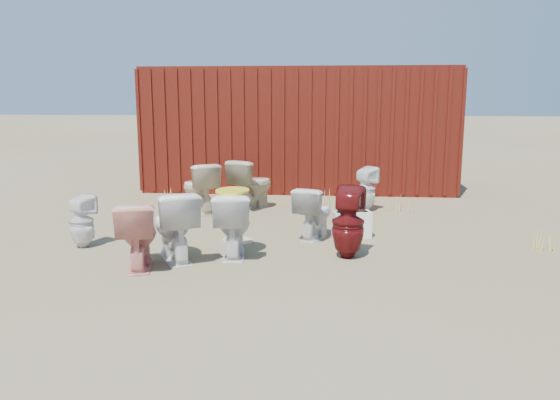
# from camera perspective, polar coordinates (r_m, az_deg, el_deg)

# --- Properties ---
(ground) EXTENTS (100.00, 100.00, 0.00)m
(ground) POSITION_cam_1_polar(r_m,az_deg,el_deg) (6.46, -0.48, -5.78)
(ground) COLOR brown
(ground) RESTS_ON ground
(shipping_container) EXTENTS (6.00, 2.40, 2.40)m
(shipping_container) POSITION_cam_1_polar(r_m,az_deg,el_deg) (11.40, 2.09, 7.50)
(shipping_container) COLOR #4A100C
(shipping_container) RESTS_ON ground
(toilet_front_a) EXTENTS (0.78, 0.91, 0.81)m
(toilet_front_a) POSITION_cam_1_polar(r_m,az_deg,el_deg) (6.29, -11.03, -2.63)
(toilet_front_a) COLOR white
(toilet_front_a) RESTS_ON ground
(toilet_front_pink) EXTENTS (0.58, 0.81, 0.75)m
(toilet_front_pink) POSITION_cam_1_polar(r_m,az_deg,el_deg) (6.10, -14.63, -3.51)
(toilet_front_pink) COLOR pink
(toilet_front_pink) RESTS_ON ground
(toilet_front_c) EXTENTS (0.59, 0.77, 0.69)m
(toilet_front_c) POSITION_cam_1_polar(r_m,az_deg,el_deg) (7.17, 3.59, -1.31)
(toilet_front_c) COLOR white
(toilet_front_c) RESTS_ON ground
(toilet_front_maroon) EXTENTS (0.44, 0.45, 0.83)m
(toilet_front_maroon) POSITION_cam_1_polar(r_m,az_deg,el_deg) (6.32, 7.13, -2.37)
(toilet_front_maroon) COLOR #611011
(toilet_front_maroon) RESTS_ON ground
(toilet_back_a) EXTENTS (0.40, 0.40, 0.65)m
(toilet_back_a) POSITION_cam_1_polar(r_m,az_deg,el_deg) (7.15, -20.02, -2.12)
(toilet_back_a) COLOR white
(toilet_back_a) RESTS_ON ground
(toilet_back_beige_left) EXTENTS (0.84, 0.90, 0.81)m
(toilet_back_beige_left) POSITION_cam_1_polar(r_m,az_deg,el_deg) (8.83, -8.49, 1.26)
(toilet_back_beige_left) COLOR beige
(toilet_back_beige_left) RESTS_ON ground
(toilet_back_beige_right) EXTENTS (0.82, 0.93, 0.83)m
(toilet_back_beige_right) POSITION_cam_1_polar(r_m,az_deg,el_deg) (9.03, -2.97, 1.64)
(toilet_back_beige_right) COLOR #C2B18E
(toilet_back_beige_right) RESTS_ON ground
(toilet_back_yellowlid) EXTENTS (0.50, 0.79, 0.76)m
(toilet_back_yellowlid) POSITION_cam_1_polar(r_m,az_deg,el_deg) (6.36, -4.94, -2.53)
(toilet_back_yellowlid) COLOR white
(toilet_back_yellowlid) RESTS_ON ground
(toilet_back_e) EXTENTS (0.47, 0.47, 0.72)m
(toilet_back_e) POSITION_cam_1_polar(r_m,az_deg,el_deg) (8.98, 8.91, 1.13)
(toilet_back_e) COLOR white
(toilet_back_e) RESTS_ON ground
(yellow_lid) EXTENTS (0.39, 0.48, 0.02)m
(yellow_lid) POSITION_cam_1_polar(r_m,az_deg,el_deg) (6.28, -4.99, 0.97)
(yellow_lid) COLOR yellow
(yellow_lid) RESTS_ON toilet_back_yellowlid
(loose_tank) EXTENTS (0.53, 0.32, 0.35)m
(loose_tank) POSITION_cam_1_polar(r_m,az_deg,el_deg) (7.29, 7.51, -2.55)
(loose_tank) COLOR white
(loose_tank) RESTS_ON ground
(loose_lid_near) EXTENTS (0.55, 0.61, 0.02)m
(loose_lid_near) POSITION_cam_1_polar(r_m,az_deg,el_deg) (9.53, -2.83, -0.35)
(loose_lid_near) COLOR #CDB394
(loose_lid_near) RESTS_ON ground
(loose_lid_far) EXTENTS (0.58, 0.59, 0.02)m
(loose_lid_far) POSITION_cam_1_polar(r_m,az_deg,el_deg) (7.08, -4.44, -4.25)
(loose_lid_far) COLOR #C1A98C
(loose_lid_far) RESTS_ON ground
(weed_clump_a) EXTENTS (0.36, 0.36, 0.31)m
(weed_clump_a) POSITION_cam_1_polar(r_m,az_deg,el_deg) (9.44, -11.16, 0.24)
(weed_clump_a) COLOR #B39F47
(weed_clump_a) RESTS_ON ground
(weed_clump_b) EXTENTS (0.32, 0.32, 0.29)m
(weed_clump_b) POSITION_cam_1_polar(r_m,az_deg,el_deg) (9.15, 5.45, 0.02)
(weed_clump_b) COLOR #B39F47
(weed_clump_b) RESTS_ON ground
(weed_clump_c) EXTENTS (0.36, 0.36, 0.29)m
(weed_clump_c) POSITION_cam_1_polar(r_m,az_deg,el_deg) (8.97, 12.39, -0.41)
(weed_clump_c) COLOR #B39F47
(weed_clump_c) RESTS_ON ground
(weed_clump_d) EXTENTS (0.30, 0.30, 0.27)m
(weed_clump_d) POSITION_cam_1_polar(r_m,az_deg,el_deg) (9.55, -2.44, 0.43)
(weed_clump_d) COLOR #B39F47
(weed_clump_d) RESTS_ON ground
(weed_clump_e) EXTENTS (0.34, 0.34, 0.32)m
(weed_clump_e) POSITION_cam_1_polar(r_m,az_deg,el_deg) (9.83, 8.80, 0.75)
(weed_clump_e) COLOR #B39F47
(weed_clump_e) RESTS_ON ground
(weed_clump_f) EXTENTS (0.28, 0.28, 0.26)m
(weed_clump_f) POSITION_cam_1_polar(r_m,az_deg,el_deg) (7.41, 25.75, -3.68)
(weed_clump_f) COLOR #B39F47
(weed_clump_f) RESTS_ON ground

